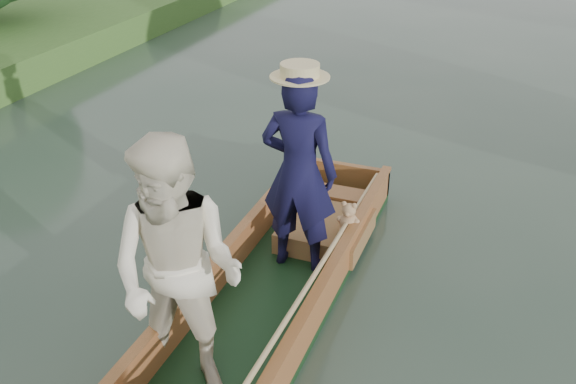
% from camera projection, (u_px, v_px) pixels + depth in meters
% --- Properties ---
extents(ground, '(120.00, 120.00, 0.00)m').
position_uv_depth(ground, '(264.00, 314.00, 5.78)').
color(ground, '#283D30').
rests_on(ground, ground).
extents(punt, '(1.29, 5.00, 2.12)m').
position_uv_depth(punt, '(242.00, 252.00, 5.20)').
color(punt, black).
rests_on(punt, ground).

